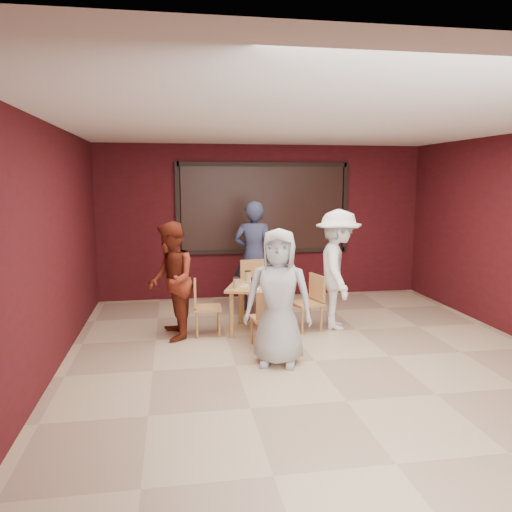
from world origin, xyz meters
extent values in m
plane|color=#CDB48E|center=(0.00, 0.00, 0.00)|extent=(7.00, 7.00, 0.00)
cube|color=black|center=(0.00, 3.45, 1.65)|extent=(3.00, 0.02, 1.50)
cube|color=tan|center=(-0.45, 1.28, 0.66)|extent=(1.08, 1.08, 0.04)
cylinder|color=tan|center=(-0.67, 1.71, 0.32)|extent=(0.06, 0.06, 0.64)
cylinder|color=tan|center=(-0.02, 1.50, 0.32)|extent=(0.06, 0.06, 0.64)
cylinder|color=tan|center=(-0.88, 1.06, 0.32)|extent=(0.06, 0.06, 0.64)
cylinder|color=tan|center=(-0.23, 0.85, 0.32)|extent=(0.06, 0.06, 0.64)
cylinder|color=silver|center=(-0.45, 1.01, 0.68)|extent=(0.22, 0.22, 0.01)
cone|color=#E5AF51|center=(-0.45, 1.01, 0.70)|extent=(0.20, 0.20, 0.02)
cylinder|color=beige|center=(-0.33, 0.93, 0.75)|extent=(0.09, 0.09, 0.14)
cylinder|color=black|center=(-0.33, 0.93, 0.82)|extent=(0.09, 0.09, 0.01)
cylinder|color=silver|center=(-0.45, 1.55, 0.68)|extent=(0.22, 0.22, 0.01)
cone|color=#E5AF51|center=(-0.45, 1.55, 0.70)|extent=(0.20, 0.20, 0.02)
cylinder|color=beige|center=(-0.57, 1.63, 0.75)|extent=(0.09, 0.09, 0.14)
cylinder|color=black|center=(-0.57, 1.63, 0.82)|extent=(0.09, 0.09, 0.01)
cylinder|color=silver|center=(-0.72, 1.28, 0.68)|extent=(0.22, 0.22, 0.01)
cone|color=#E5AF51|center=(-0.72, 1.28, 0.70)|extent=(0.20, 0.20, 0.02)
cylinder|color=beige|center=(-0.80, 1.16, 0.75)|extent=(0.09, 0.09, 0.14)
cylinder|color=black|center=(-0.80, 1.16, 0.82)|extent=(0.09, 0.09, 0.01)
cylinder|color=silver|center=(-0.18, 1.28, 0.68)|extent=(0.22, 0.22, 0.01)
cone|color=#E5AF51|center=(-0.18, 1.28, 0.70)|extent=(0.20, 0.20, 0.02)
cylinder|color=beige|center=(-0.10, 1.40, 0.75)|extent=(0.09, 0.09, 0.14)
cylinder|color=black|center=(-0.10, 1.40, 0.82)|extent=(0.09, 0.09, 0.01)
cylinder|color=silver|center=(-0.38, 1.25, 0.73)|extent=(0.06, 0.06, 0.10)
cylinder|color=silver|center=(-0.43, 1.21, 0.72)|extent=(0.05, 0.05, 0.08)
cylinder|color=#AA1F0C|center=(-0.52, 1.24, 0.75)|extent=(0.07, 0.07, 0.15)
cube|color=black|center=(-0.50, 1.34, 0.73)|extent=(0.13, 0.09, 0.10)
cube|color=tan|center=(-0.48, 0.62, 0.38)|extent=(0.42, 0.42, 0.04)
cylinder|color=tan|center=(-0.35, 0.79, 0.18)|extent=(0.03, 0.03, 0.36)
cylinder|color=tan|center=(-0.65, 0.75, 0.18)|extent=(0.03, 0.03, 0.36)
cylinder|color=tan|center=(-0.31, 0.49, 0.18)|extent=(0.03, 0.03, 0.36)
cylinder|color=tan|center=(-0.61, 0.45, 0.18)|extent=(0.03, 0.03, 0.36)
cube|color=tan|center=(-0.46, 0.45, 0.60)|extent=(0.37, 0.08, 0.36)
cube|color=tan|center=(-0.37, 2.04, 0.44)|extent=(0.48, 0.48, 0.04)
cylinder|color=tan|center=(-0.53, 1.85, 0.21)|extent=(0.04, 0.04, 0.42)
cylinder|color=tan|center=(-0.18, 1.88, 0.21)|extent=(0.04, 0.04, 0.42)
cylinder|color=tan|center=(-0.56, 2.20, 0.21)|extent=(0.04, 0.04, 0.42)
cylinder|color=tan|center=(-0.21, 2.23, 0.21)|extent=(0.04, 0.04, 0.42)
cube|color=tan|center=(-0.39, 2.24, 0.69)|extent=(0.44, 0.08, 0.41)
cube|color=tan|center=(-1.20, 1.25, 0.39)|extent=(0.40, 0.40, 0.04)
cylinder|color=tan|center=(-1.05, 1.09, 0.19)|extent=(0.03, 0.03, 0.37)
cylinder|color=tan|center=(-1.04, 1.39, 0.19)|extent=(0.03, 0.03, 0.37)
cylinder|color=tan|center=(-1.36, 1.10, 0.19)|extent=(0.03, 0.03, 0.37)
cylinder|color=tan|center=(-1.34, 1.41, 0.19)|extent=(0.03, 0.03, 0.37)
cube|color=tan|center=(-1.37, 1.25, 0.60)|extent=(0.05, 0.38, 0.36)
cube|color=tan|center=(0.22, 1.22, 0.40)|extent=(0.48, 0.48, 0.04)
cylinder|color=tan|center=(0.02, 1.33, 0.19)|extent=(0.03, 0.03, 0.38)
cylinder|color=tan|center=(0.11, 1.02, 0.19)|extent=(0.03, 0.03, 0.38)
cylinder|color=tan|center=(0.33, 1.41, 0.19)|extent=(0.03, 0.03, 0.38)
cylinder|color=tan|center=(0.42, 1.11, 0.19)|extent=(0.03, 0.03, 0.38)
cube|color=tan|center=(0.39, 1.27, 0.62)|extent=(0.14, 0.38, 0.37)
imported|color=#AFAFAF|center=(-0.46, -0.01, 0.81)|extent=(0.91, 0.73, 1.62)
imported|color=#2C324F|center=(-0.34, 2.52, 0.91)|extent=(0.75, 0.58, 1.83)
imported|color=maroon|center=(-1.69, 1.18, 0.81)|extent=(0.67, 0.83, 1.61)
imported|color=white|center=(0.70, 1.29, 0.87)|extent=(0.87, 1.24, 1.75)
camera|label=1|loc=(-1.65, -5.56, 2.16)|focal=35.00mm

